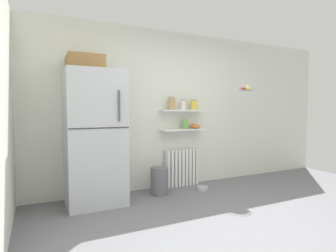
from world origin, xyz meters
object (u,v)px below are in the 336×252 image
at_px(shelf_bowl, 195,126).
at_px(pet_food_bowl, 203,188).
at_px(refrigerator, 94,135).
at_px(storage_jar_1, 183,105).
at_px(storage_jar_2, 194,105).
at_px(radiator, 182,168).
at_px(storage_jar_0, 172,103).
at_px(trash_bin, 159,181).
at_px(hanging_fruit_basket, 246,88).
at_px(vase, 185,124).

distance_m(shelf_bowl, pet_food_bowl, 1.05).
relative_size(refrigerator, storage_jar_1, 11.62).
xyz_separation_m(storage_jar_1, pet_food_bowl, (0.18, -0.34, -1.36)).
xyz_separation_m(storage_jar_2, shelf_bowl, (0.03, 0.00, -0.37)).
relative_size(storage_jar_2, shelf_bowl, 1.00).
bearing_deg(storage_jar_1, radiator, 90.00).
relative_size(storage_jar_0, trash_bin, 0.52).
height_order(refrigerator, trash_bin, refrigerator).
height_order(storage_jar_2, shelf_bowl, storage_jar_2).
distance_m(refrigerator, radiator, 1.67).
bearing_deg(radiator, trash_bin, -153.71).
bearing_deg(pet_food_bowl, refrigerator, 176.37).
height_order(storage_jar_1, shelf_bowl, storage_jar_1).
relative_size(refrigerator, storage_jar_0, 9.33).
xyz_separation_m(storage_jar_2, hanging_fruit_basket, (0.76, -0.44, 0.27)).
height_order(radiator, shelf_bowl, shelf_bowl).
bearing_deg(storage_jar_0, refrigerator, -169.96).
bearing_deg(trash_bin, pet_food_bowl, -7.76).
bearing_deg(storage_jar_1, hanging_fruit_basket, -24.48).
bearing_deg(radiator, vase, -33.73).
xyz_separation_m(radiator, storage_jar_2, (0.21, -0.03, 1.07)).
bearing_deg(hanging_fruit_basket, storage_jar_0, 159.56).
height_order(refrigerator, vase, refrigerator).
bearing_deg(storage_jar_1, refrigerator, -171.36).
bearing_deg(pet_food_bowl, vase, 111.79).
height_order(refrigerator, storage_jar_2, refrigerator).
height_order(storage_jar_0, trash_bin, storage_jar_0).
bearing_deg(trash_bin, radiator, 26.29).
relative_size(storage_jar_2, trash_bin, 0.42).
bearing_deg(hanging_fruit_basket, storage_jar_1, 155.52).
bearing_deg(pet_food_bowl, radiator, 116.08).
bearing_deg(shelf_bowl, refrigerator, -172.55).
height_order(storage_jar_0, vase, storage_jar_0).
height_order(refrigerator, storage_jar_1, refrigerator).
bearing_deg(refrigerator, vase, 8.40).
bearing_deg(shelf_bowl, pet_food_bowl, -101.10).
xyz_separation_m(storage_jar_1, trash_bin, (-0.54, -0.24, -1.17)).
height_order(radiator, pet_food_bowl, radiator).
xyz_separation_m(storage_jar_1, storage_jar_2, (0.21, -0.00, 0.00)).
relative_size(storage_jar_0, storage_jar_1, 1.25).
bearing_deg(shelf_bowl, storage_jar_2, -180.00).
bearing_deg(shelf_bowl, vase, 180.00).
bearing_deg(hanging_fruit_basket, storage_jar_2, 149.69).
distance_m(storage_jar_1, pet_food_bowl, 1.41).
bearing_deg(radiator, storage_jar_0, -172.04).
distance_m(storage_jar_0, storage_jar_1, 0.22).
bearing_deg(radiator, shelf_bowl, -6.95).
xyz_separation_m(radiator, trash_bin, (-0.54, -0.27, -0.10)).
distance_m(refrigerator, vase, 1.58).
xyz_separation_m(storage_jar_0, storage_jar_2, (0.43, -0.00, -0.02)).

